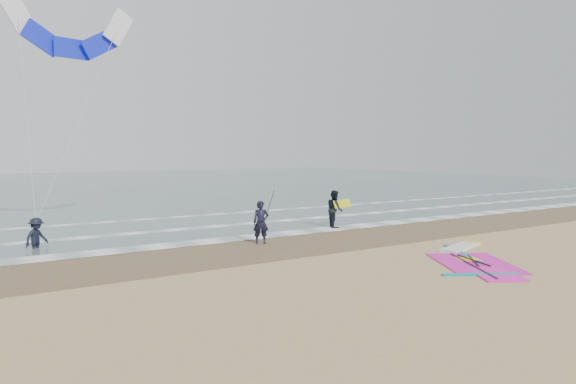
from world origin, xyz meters
TOP-DOWN VIEW (x-y plane):
  - ground at (0.00, 0.00)m, footprint 120.00×120.00m
  - sea_water at (0.00, 48.00)m, footprint 120.00×80.00m
  - wet_sand_band at (0.00, 6.00)m, footprint 120.00×5.00m
  - foam_waterline at (0.00, 10.44)m, footprint 120.00×9.15m
  - windsurf_rig at (4.20, 0.14)m, footprint 5.48×5.19m
  - person_standing at (-0.43, 6.69)m, footprint 0.75×0.64m
  - person_walking at (4.77, 8.57)m, footprint 0.97×1.08m
  - person_wading at (-8.19, 10.36)m, footprint 1.15×1.06m
  - held_pole at (-0.13, 6.69)m, footprint 0.17×0.86m
  - carried_kiteboard at (5.17, 8.47)m, footprint 1.30×0.51m
  - surf_kite at (-5.97, 14.56)m, footprint 5.87×4.48m

SIDE VIEW (x-z plane):
  - ground at x=0.00m, z-range 0.00..0.00m
  - wet_sand_band at x=0.00m, z-range 0.00..0.01m
  - sea_water at x=0.00m, z-range 0.00..0.02m
  - foam_waterline at x=0.00m, z-range 0.02..0.04m
  - windsurf_rig at x=4.20m, z-range -0.03..0.10m
  - person_wading at x=-8.19m, z-range 0.00..1.55m
  - person_standing at x=-0.43m, z-range 0.00..1.74m
  - person_walking at x=4.77m, z-range 0.00..1.84m
  - carried_kiteboard at x=5.17m, z-range 0.97..1.36m
  - held_pole at x=-0.13m, z-range 0.37..2.19m
  - surf_kite at x=-5.97m, z-range 4.24..13.88m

